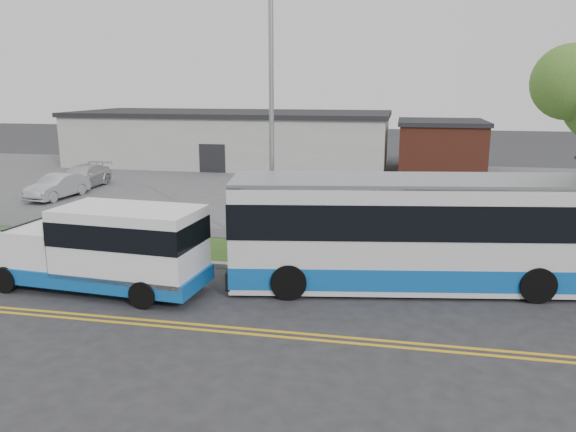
% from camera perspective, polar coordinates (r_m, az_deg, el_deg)
% --- Properties ---
extents(ground, '(140.00, 140.00, 0.00)m').
position_cam_1_polar(ground, '(19.97, -11.90, -5.76)').
color(ground, '#28282B').
rests_on(ground, ground).
extents(lane_line_north, '(70.00, 0.12, 0.01)m').
position_cam_1_polar(lane_line_north, '(16.75, -17.14, -9.81)').
color(lane_line_north, gold).
rests_on(lane_line_north, ground).
extents(lane_line_south, '(70.00, 0.12, 0.01)m').
position_cam_1_polar(lane_line_south, '(16.51, -17.64, -10.19)').
color(lane_line_south, gold).
rests_on(lane_line_south, ground).
extents(curb, '(80.00, 0.30, 0.15)m').
position_cam_1_polar(curb, '(20.91, -10.72, -4.63)').
color(curb, '#9E9B93').
rests_on(curb, ground).
extents(verge, '(80.00, 3.30, 0.10)m').
position_cam_1_polar(verge, '(22.52, -9.01, -3.35)').
color(verge, '#2A521B').
rests_on(verge, ground).
extents(parking_lot, '(80.00, 25.00, 0.10)m').
position_cam_1_polar(parking_lot, '(35.71, -1.14, 2.90)').
color(parking_lot, '#4C4C4F').
rests_on(parking_lot, ground).
extents(commercial_building, '(25.40, 10.40, 4.35)m').
position_cam_1_polar(commercial_building, '(46.55, -5.73, 7.87)').
color(commercial_building, '#9E9E99').
rests_on(commercial_building, ground).
extents(brick_wing, '(6.30, 7.30, 3.90)m').
position_cam_1_polar(brick_wing, '(43.61, 15.22, 6.84)').
color(brick_wing, brown).
rests_on(brick_wing, ground).
extents(streetlight_near, '(0.35, 1.53, 9.50)m').
position_cam_1_polar(streetlight_near, '(20.60, -1.73, 9.95)').
color(streetlight_near, gray).
rests_on(streetlight_near, verge).
extents(shuttle_bus, '(7.27, 2.84, 2.73)m').
position_cam_1_polar(shuttle_bus, '(18.45, -17.58, -2.94)').
color(shuttle_bus, '#0F53A6').
rests_on(shuttle_bus, ground).
extents(transit_bus, '(13.02, 4.95, 3.53)m').
position_cam_1_polar(transit_bus, '(18.50, 14.15, -1.63)').
color(transit_bus, silver).
rests_on(transit_bus, ground).
extents(parked_car_a, '(1.86, 4.26, 1.36)m').
position_cam_1_polar(parked_car_a, '(34.50, -22.37, 2.79)').
color(parked_car_a, '#B1B2B8').
rests_on(parked_car_a, parking_lot).
extents(parked_car_b, '(2.05, 4.88, 1.41)m').
position_cam_1_polar(parked_car_b, '(37.52, -20.18, 3.76)').
color(parked_car_b, silver).
rests_on(parked_car_b, parking_lot).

